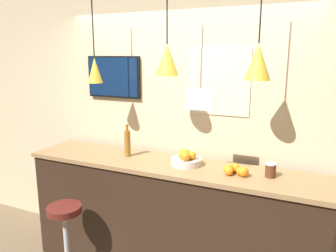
{
  "coord_description": "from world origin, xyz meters",
  "views": [
    {
      "loc": [
        1.19,
        -1.95,
        2.09
      ],
      "look_at": [
        0.0,
        0.64,
        1.47
      ],
      "focal_mm": 35.0,
      "sensor_mm": 36.0,
      "label": 1
    }
  ],
  "objects": [
    {
      "name": "pendant_lamp_left",
      "position": [
        -0.76,
        0.62,
        1.95
      ],
      "size": [
        0.14,
        0.14,
        0.98
      ],
      "color": "black"
    },
    {
      "name": "juice_bottle",
      "position": [
        -0.45,
        0.67,
        1.25
      ],
      "size": [
        0.06,
        0.06,
        0.32
      ],
      "color": "olive",
      "rests_on": "service_counter"
    },
    {
      "name": "mounted_tv",
      "position": [
        -0.79,
        0.98,
        1.86
      ],
      "size": [
        0.62,
        0.04,
        0.43
      ],
      "color": "black"
    },
    {
      "name": "bar_stool",
      "position": [
        -0.77,
        0.1,
        0.45
      ],
      "size": [
        0.44,
        0.44,
        0.78
      ],
      "color": "#B7B7BC",
      "rests_on": "ground_plane"
    },
    {
      "name": "hanging_menu_board",
      "position": [
        0.36,
        0.43,
        1.75
      ],
      "size": [
        0.24,
        0.01,
        0.17
      ],
      "color": "white"
    },
    {
      "name": "pendant_lamp_middle",
      "position": [
        0.0,
        0.62,
        2.05
      ],
      "size": [
        0.2,
        0.2,
        0.89
      ],
      "color": "black"
    },
    {
      "name": "back_wall",
      "position": [
        0.0,
        1.03,
        1.45
      ],
      "size": [
        8.0,
        0.06,
        2.9
      ],
      "color": "beige",
      "rests_on": "ground_plane"
    },
    {
      "name": "fruit_bowl",
      "position": [
        0.17,
        0.66,
        1.17
      ],
      "size": [
        0.27,
        0.27,
        0.15
      ],
      "color": "beige",
      "rests_on": "service_counter"
    },
    {
      "name": "pendant_lamp_right",
      "position": [
        0.76,
        0.62,
        2.04
      ],
      "size": [
        0.2,
        0.2,
        0.9
      ],
      "color": "black"
    },
    {
      "name": "service_counter",
      "position": [
        0.0,
        0.64,
        0.56
      ],
      "size": [
        2.79,
        0.57,
        1.12
      ],
      "color": "black",
      "rests_on": "ground_plane"
    },
    {
      "name": "spread_jar",
      "position": [
        0.9,
        0.67,
        1.18
      ],
      "size": [
        0.09,
        0.09,
        0.12
      ],
      "color": "#562D19",
      "rests_on": "service_counter"
    },
    {
      "name": "orange_pile",
      "position": [
        0.62,
        0.62,
        1.16
      ],
      "size": [
        0.21,
        0.18,
        0.08
      ],
      "color": "orange",
      "rests_on": "service_counter"
    },
    {
      "name": "wall_poster",
      "position": [
        0.35,
        0.99,
        1.84
      ],
      "size": [
        0.57,
        0.01,
        0.62
      ],
      "color": "beige"
    }
  ]
}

